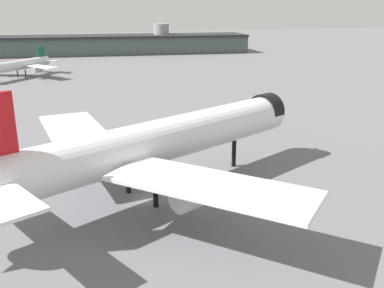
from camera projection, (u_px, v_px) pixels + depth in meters
name	position (u px, v px, depth m)	size (l,w,h in m)	color
ground	(148.00, 200.00, 65.51)	(900.00, 900.00, 0.00)	slate
airliner_near_gate	(153.00, 143.00, 64.78)	(61.37, 54.80, 18.92)	white
airliner_far_taxiway	(18.00, 65.00, 175.79)	(31.56, 35.03, 11.53)	silver
terminal_building	(57.00, 45.00, 259.32)	(236.67, 59.36, 17.75)	#475651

